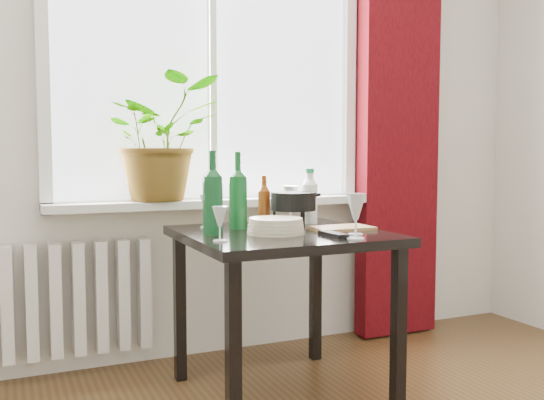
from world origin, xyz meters
name	(u,v)px	position (x,y,z in m)	size (l,w,h in m)	color
window	(211,54)	(0.00, 2.22, 1.60)	(1.72, 0.08, 1.62)	white
windowsill	(216,203)	(0.00, 2.15, 0.82)	(1.72, 0.20, 0.04)	silver
curtain	(398,117)	(1.12, 2.12, 1.30)	(0.50, 0.12, 2.56)	#3C050A
radiator	(67,299)	(-0.75, 2.18, 0.38)	(0.80, 0.10, 0.55)	silver
table	(282,252)	(0.10, 1.55, 0.65)	(0.85, 0.85, 0.74)	black
potted_plant	(161,138)	(-0.28, 2.16, 1.16)	(0.56, 0.49, 0.63)	#20731E
wine_bottle_left	(213,192)	(-0.21, 1.57, 0.92)	(0.08, 0.08, 0.36)	#0D431C
wine_bottle_right	(238,190)	(-0.04, 1.72, 0.92)	(0.08, 0.08, 0.36)	#0D481C
bottle_amber	(264,200)	(0.12, 1.78, 0.86)	(0.06, 0.06, 0.24)	maroon
cleaning_bottle	(310,196)	(0.35, 1.77, 0.88)	(0.08, 0.08, 0.27)	white
wineglass_front_right	(356,216)	(0.27, 1.21, 0.83)	(0.08, 0.08, 0.19)	silver
wineglass_far_right	(356,216)	(0.33, 1.32, 0.82)	(0.07, 0.07, 0.16)	silver
wineglass_back_center	(291,203)	(0.29, 1.86, 0.83)	(0.08, 0.08, 0.19)	silver
wineglass_back_left	(207,211)	(-0.16, 1.80, 0.82)	(0.07, 0.07, 0.16)	white
wineglass_front_left	(220,224)	(-0.25, 1.36, 0.81)	(0.06, 0.06, 0.14)	silver
plate_stack	(276,226)	(0.04, 1.49, 0.77)	(0.25, 0.25, 0.07)	beige
fondue_pot	(293,210)	(0.22, 1.67, 0.82)	(0.24, 0.21, 0.16)	black
tv_remote	(333,234)	(0.22, 1.31, 0.75)	(0.05, 0.17, 0.02)	black
cutting_board	(341,228)	(0.37, 1.49, 0.75)	(0.27, 0.17, 0.01)	#A37749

